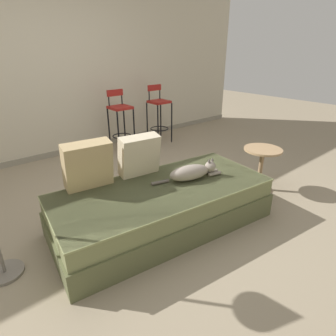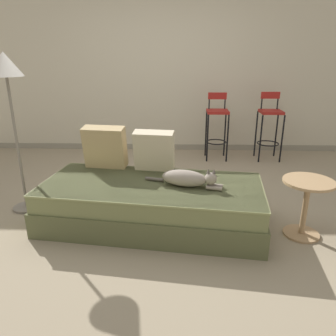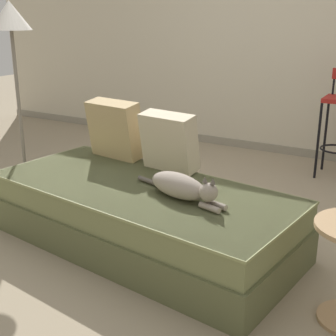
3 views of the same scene
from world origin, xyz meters
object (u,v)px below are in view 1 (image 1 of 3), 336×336
at_px(bar_stool_near_window, 120,117).
at_px(cat, 192,172).
at_px(throw_pillow_corner, 88,165).
at_px(bar_stool_by_doorway, 159,111).
at_px(throw_pillow_middle, 139,155).
at_px(side_table, 261,163).
at_px(couch, 163,206).

bearing_deg(bar_stool_near_window, cat, -103.00).
relative_size(throw_pillow_corner, cat, 0.63).
distance_m(bar_stool_near_window, bar_stool_by_doorway, 0.80).
height_order(throw_pillow_middle, cat, throw_pillow_middle).
distance_m(cat, side_table, 1.06).
bearing_deg(bar_stool_by_doorway, bar_stool_near_window, 179.98).
relative_size(throw_pillow_middle, bar_stool_by_doorway, 0.42).
height_order(cat, bar_stool_near_window, bar_stool_near_window).
distance_m(throw_pillow_middle, bar_stool_by_doorway, 2.39).
distance_m(couch, cat, 0.44).
xyz_separation_m(throw_pillow_corner, bar_stool_near_window, (1.35, 1.67, -0.05)).
bearing_deg(throw_pillow_middle, throw_pillow_corner, 172.67).
bearing_deg(throw_pillow_corner, bar_stool_near_window, 51.08).
distance_m(couch, bar_stool_near_window, 2.30).
bearing_deg(cat, throw_pillow_middle, 128.71).
height_order(throw_pillow_corner, throw_pillow_middle, throw_pillow_corner).
relative_size(bar_stool_by_doorway, side_table, 1.91).
distance_m(throw_pillow_middle, cat, 0.56).
bearing_deg(side_table, couch, 172.67).
xyz_separation_m(throw_pillow_corner, bar_stool_by_doorway, (2.15, 1.67, -0.06)).
distance_m(couch, throw_pillow_middle, 0.56).
height_order(throw_pillow_corner, bar_stool_by_doorway, bar_stool_by_doorway).
xyz_separation_m(throw_pillow_corner, side_table, (1.89, -0.61, -0.29)).
distance_m(bar_stool_by_doorway, side_table, 2.31).
height_order(throw_pillow_middle, side_table, throw_pillow_middle).
bearing_deg(bar_stool_near_window, throw_pillow_middle, -115.70).
height_order(couch, side_table, side_table).
bearing_deg(bar_stool_near_window, couch, -111.53).
height_order(cat, side_table, cat).
xyz_separation_m(couch, cat, (0.33, -0.05, 0.28)).
bearing_deg(bar_stool_near_window, bar_stool_by_doorway, -0.02).
bearing_deg(throw_pillow_middle, couch, -89.31).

